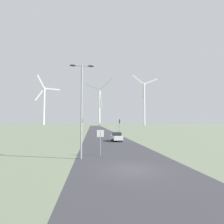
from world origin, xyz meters
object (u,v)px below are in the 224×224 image
at_px(traffic_light_post_near_left, 82,124).
at_px(car_approaching, 117,137).
at_px(wind_turbine_center, 144,100).
at_px(wind_turbine_left, 99,103).
at_px(traffic_light_post_near_right, 120,124).
at_px(streetlamp, 82,100).
at_px(stop_sign_near, 100,138).
at_px(wind_turbine_far_left, 44,102).

distance_m(traffic_light_post_near_left, car_approaching, 9.90).
bearing_deg(wind_turbine_center, wind_turbine_left, 160.67).
distance_m(traffic_light_post_near_left, traffic_light_post_near_right, 8.94).
height_order(streetlamp, stop_sign_near, streetlamp).
distance_m(traffic_light_post_near_right, wind_turbine_left, 191.88).
xyz_separation_m(traffic_light_post_near_left, car_approaching, (7.26, -6.27, -2.43)).
bearing_deg(traffic_light_post_near_left, wind_turbine_center, 68.37).
bearing_deg(car_approaching, streetlamp, -110.50).
distance_m(traffic_light_post_near_left, wind_turbine_left, 192.54).
height_order(traffic_light_post_near_right, wind_turbine_left, wind_turbine_left).
distance_m(wind_turbine_far_left, wind_turbine_center, 128.55).
xyz_separation_m(stop_sign_near, traffic_light_post_near_left, (-3.26, 21.18, 1.28)).
distance_m(car_approaching, wind_turbine_center, 189.69).
distance_m(streetlamp, car_approaching, 18.24).
distance_m(stop_sign_near, wind_turbine_left, 213.50).
distance_m(streetlamp, stop_sign_near, 4.89).
bearing_deg(car_approaching, wind_turbine_far_left, 108.54).
height_order(car_approaching, wind_turbine_far_left, wind_turbine_far_left).
relative_size(streetlamp, wind_turbine_far_left, 0.15).
height_order(wind_turbine_left, wind_turbine_center, wind_turbine_center).
bearing_deg(wind_turbine_left, wind_turbine_center, -19.33).
relative_size(stop_sign_near, traffic_light_post_near_right, 0.66).
bearing_deg(streetlamp, car_approaching, 69.50).
distance_m(stop_sign_near, wind_turbine_center, 204.74).
relative_size(streetlamp, traffic_light_post_near_right, 2.24).
bearing_deg(wind_turbine_left, car_approaching, -91.49).
distance_m(traffic_light_post_near_left, wind_turbine_far_left, 202.07).
bearing_deg(wind_turbine_far_left, traffic_light_post_near_right, -70.42).
relative_size(streetlamp, stop_sign_near, 3.41).
height_order(streetlamp, car_approaching, streetlamp).
bearing_deg(wind_turbine_left, traffic_light_post_near_left, -93.72).
distance_m(stop_sign_near, wind_turbine_far_left, 223.28).
xyz_separation_m(stop_sign_near, wind_turbine_far_left, (-62.33, 212.68, 27.08)).
bearing_deg(traffic_light_post_near_right, wind_turbine_center, 70.97).
xyz_separation_m(streetlamp, traffic_light_post_near_right, (7.79, 22.91, -2.97)).
relative_size(streetlamp, car_approaching, 2.39).
relative_size(stop_sign_near, wind_turbine_far_left, 0.05).
relative_size(traffic_light_post_near_left, wind_turbine_far_left, 0.07).
bearing_deg(traffic_light_post_near_right, wind_turbine_left, 88.96).
xyz_separation_m(traffic_light_post_near_left, traffic_light_post_near_right, (8.94, 0.30, -0.07)).
bearing_deg(wind_turbine_center, traffic_light_post_near_right, -109.03).
bearing_deg(car_approaching, traffic_light_post_near_left, 139.21).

